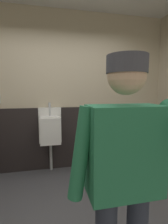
{
  "coord_description": "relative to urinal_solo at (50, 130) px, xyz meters",
  "views": [
    {
      "loc": [
        -0.21,
        -1.49,
        1.45
      ],
      "look_at": [
        0.12,
        0.03,
        1.25
      ],
      "focal_mm": 26.98,
      "sensor_mm": 36.0,
      "label": 1
    }
  ],
  "objects": [
    {
      "name": "wainscot_band_back",
      "position": [
        0.17,
        0.14,
        -0.2
      ],
      "size": [
        4.02,
        0.03,
        1.14
      ],
      "primitive_type": "cube",
      "color": "black",
      "rests_on": "ground_plane"
    },
    {
      "name": "person",
      "position": [
        0.42,
        -2.01,
        0.2
      ],
      "size": [
        0.67,
        0.6,
        1.65
      ],
      "color": "#2D3342",
      "rests_on": "ground_plane"
    },
    {
      "name": "urinal_solo",
      "position": [
        0.0,
        0.0,
        0.0
      ],
      "size": [
        0.4,
        0.34,
        1.24
      ],
      "color": "white",
      "rests_on": "ground_plane"
    },
    {
      "name": "wall_back",
      "position": [
        0.17,
        0.22,
        0.65
      ],
      "size": [
        4.62,
        0.12,
        2.85
      ],
      "primitive_type": "cube",
      "color": "beige",
      "rests_on": "ground_plane"
    }
  ]
}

